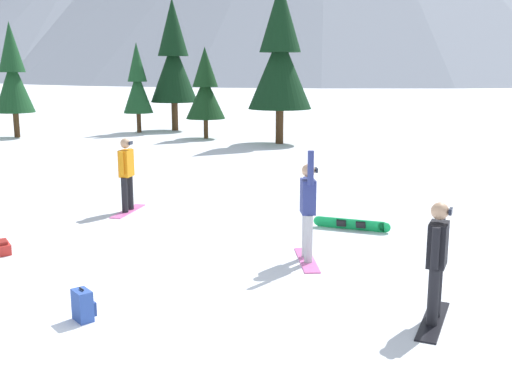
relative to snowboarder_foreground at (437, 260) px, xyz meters
name	(u,v)px	position (x,y,z in m)	size (l,w,h in m)	color
ground_plane	(157,320)	(-3.83, 0.40, -0.90)	(800.00, 800.00, 0.00)	white
snowboarder_foreground	(437,260)	(0.00, 0.00, 0.00)	(0.96, 1.44, 1.70)	black
snowboarder_midground	(308,208)	(-1.29, 2.85, 0.09)	(0.32, 1.47, 2.06)	pink
snowboarder_background	(127,173)	(-5.00, 7.03, 0.06)	(0.72, 1.49, 1.80)	pink
loose_snowboard_far_spare	(351,224)	(0.03, 4.86, -0.76)	(1.58, 0.85, 0.26)	#19B259
backpack_red	(0,247)	(-7.00, 3.74, -0.76)	(0.50, 0.56, 0.29)	red
backpack_blue	(83,306)	(-4.85, 0.48, -0.68)	(0.37, 0.38, 0.47)	#2D4C9E
pine_tree_broad	(13,75)	(-12.43, 23.82, 2.18)	(1.94, 1.94, 5.66)	#472D19
pine_tree_twin	(205,89)	(-2.97, 22.52, 1.52)	(1.93, 1.93, 4.43)	#472D19
pine_tree_slender	(137,84)	(-6.55, 25.65, 1.69)	(1.58, 1.58, 4.76)	#472D19
pine_tree_young	(173,59)	(-4.66, 26.59, 2.99)	(2.57, 2.57, 7.13)	#472D19
pine_tree_short	(280,56)	(0.39, 20.15, 3.05)	(2.89, 2.89, 7.24)	#472D19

